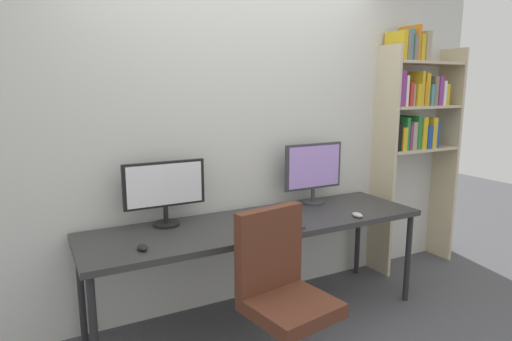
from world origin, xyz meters
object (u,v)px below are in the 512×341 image
monitor_right (313,170)px  desk (259,228)px  office_chair (284,314)px  bookshelf (414,118)px  monitor_left (165,189)px  mouse_left_side (357,215)px  mouse_right_side (142,247)px  keyboard_main (276,229)px

monitor_right → desk: bearing=-160.5°
office_chair → bookshelf: bearing=24.7°
monitor_left → mouse_left_side: 1.37m
mouse_left_side → mouse_right_side: 1.52m
office_chair → mouse_right_side: 0.89m
monitor_left → mouse_right_side: 0.51m
desk → keyboard_main: bearing=-90.0°
desk → mouse_right_side: 0.87m
desk → monitor_left: 0.70m
mouse_left_side → monitor_right: bearing=98.3°
mouse_right_side → monitor_right: bearing=14.7°
office_chair → monitor_left: bearing=115.6°
mouse_left_side → mouse_right_side: size_ratio=1.00×
monitor_left → mouse_right_side: (-0.25, -0.38, -0.24)m
office_chair → monitor_right: (0.79, 0.85, 0.61)m
desk → mouse_right_side: size_ratio=25.15×
monitor_left → monitor_right: bearing=0.0°
office_chair → monitor_right: bearing=47.2°
monitor_right → keyboard_main: monitor_right is taller
desk → mouse_left_side: (0.67, -0.25, 0.06)m
monitor_left → mouse_right_side: bearing=-123.5°
desk → keyboard_main: size_ratio=6.55×
bookshelf → monitor_right: bearing=-179.1°
bookshelf → monitor_right: size_ratio=4.24×
monitor_left → monitor_right: monitor_right is taller
office_chair → monitor_right: size_ratio=1.93×
keyboard_main → mouse_right_side: mouse_right_side is taller
desk → office_chair: 0.73m
bookshelf → keyboard_main: bearing=-164.9°
mouse_left_side → mouse_right_side: (-1.52, 0.08, 0.00)m
monitor_left → office_chair: bearing=-64.4°
mouse_right_side → mouse_left_side: bearing=-2.9°
bookshelf → monitor_left: bearing=-179.6°
bookshelf → monitor_left: size_ratio=3.96×
office_chair → mouse_left_side: size_ratio=10.31×
keyboard_main → desk: bearing=90.0°
monitor_right → mouse_right_side: size_ratio=5.33×
monitor_left → bookshelf: bearing=0.4°
monitor_left → keyboard_main: size_ratio=1.49×
office_chair → mouse_left_side: bearing=24.8°
desk → office_chair: (-0.19, -0.64, -0.29)m
mouse_left_side → mouse_right_side: same height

